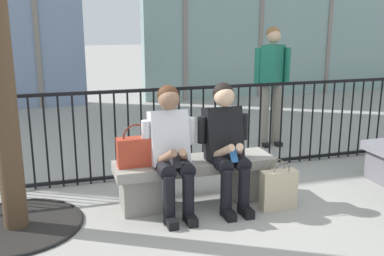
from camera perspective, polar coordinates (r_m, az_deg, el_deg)
ground_plane at (r=4.49m, az=0.39°, el=-9.62°), size 60.00×60.00×0.00m
stone_bench at (r=4.39m, az=0.39°, el=-6.37°), size 1.60×0.44×0.45m
seated_person_with_phone at (r=4.08m, az=-2.73°, el=-2.37°), size 0.52×0.66×1.21m
seated_person_companion at (r=4.25m, az=4.47°, el=-1.75°), size 0.52×0.66×1.21m
handbag_on_bench at (r=4.15m, az=-7.22°, el=-2.98°), size 0.37×0.15×0.41m
shopping_bag at (r=4.36m, az=11.22°, el=-7.81°), size 0.36×0.12×0.49m
bystander_at_railing at (r=6.38m, az=10.40°, el=6.51°), size 0.55×0.42×1.71m
plaza_railing at (r=5.09m, az=-2.49°, el=-0.46°), size 7.58×0.04×1.05m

